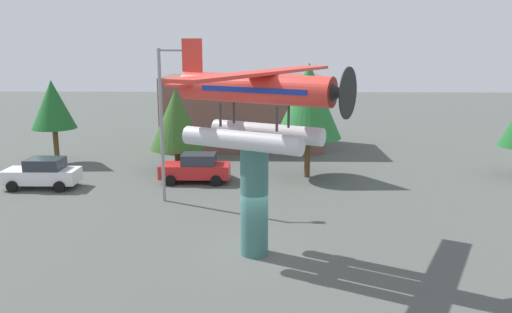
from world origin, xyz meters
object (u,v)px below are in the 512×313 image
floatplane_monument (257,102)px  tree_center_back (309,101)px  display_pedestal (254,201)px  storefront_building (243,111)px  streetlight_primary (165,115)px  tree_west (53,105)px  car_near_white (43,173)px  car_mid_red (196,168)px  tree_east (176,119)px

floatplane_monument → tree_center_back: bearing=103.9°
display_pedestal → storefront_building: bearing=93.7°
streetlight_primary → tree_center_back: bearing=33.8°
streetlight_primary → tree_west: streetlight_primary is taller
car_near_white → tree_center_back: size_ratio=0.59×
streetlight_primary → display_pedestal: bearing=-55.4°
floatplane_monument → tree_center_back: (2.91, 12.25, -1.30)m
display_pedestal → tree_center_back: 12.82m
display_pedestal → car_near_white: bearing=143.4°
floatplane_monument → streetlight_primary: bearing=152.3°
car_near_white → storefront_building: size_ratio=0.34×
car_near_white → car_mid_red: bearing=-170.5°
display_pedestal → floatplane_monument: 3.90m
display_pedestal → tree_west: 21.32m
tree_center_back → tree_east: bearing=170.9°
floatplane_monument → car_near_white: 16.62m
display_pedestal → tree_west: bearing=132.4°
floatplane_monument → storefront_building: 22.35m
floatplane_monument → car_mid_red: 12.68m
streetlight_primary → storefront_building: streetlight_primary is taller
display_pedestal → storefront_building: (-1.44, 22.00, 0.64)m
tree_east → tree_center_back: (8.43, -1.34, 1.36)m
car_mid_red → tree_west: tree_west is taller
car_mid_red → streetlight_primary: 5.47m
storefront_building → tree_east: (-3.97, -8.47, 0.59)m
streetlight_primary → tree_west: size_ratio=1.38×
display_pedestal → tree_east: (-5.41, 13.53, 1.23)m
tree_center_back → streetlight_primary: bearing=-146.2°
car_mid_red → tree_center_back: bearing=-168.5°
tree_west → display_pedestal: bearing=-47.6°
storefront_building → tree_east: bearing=-115.1°
streetlight_primary → storefront_building: (3.37, 15.04, -1.79)m
car_near_white → floatplane_monument: bearing=143.5°
streetlight_primary → storefront_building: size_ratio=0.64×
car_mid_red → tree_west: 12.02m
car_near_white → tree_east: tree_east is taller
car_near_white → streetlight_primary: (7.75, -2.38, 3.77)m
car_mid_red → tree_center_back: (6.83, 1.39, 3.94)m
display_pedestal → streetlight_primary: bearing=124.6°
display_pedestal → car_near_white: 15.70m
display_pedestal → tree_east: size_ratio=0.82×
storefront_building → tree_center_back: 10.95m
floatplane_monument → display_pedestal: bearing=180.0°
car_near_white → tree_west: bearing=-74.5°
car_mid_red → tree_east: (-1.59, 2.73, 2.57)m
storefront_building → tree_center_back: bearing=-65.5°
storefront_building → car_near_white: bearing=-131.3°
floatplane_monument → car_mid_red: bearing=137.2°
display_pedestal → tree_west: tree_west is taller
car_near_white → storefront_building: (11.12, 12.67, 1.98)m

